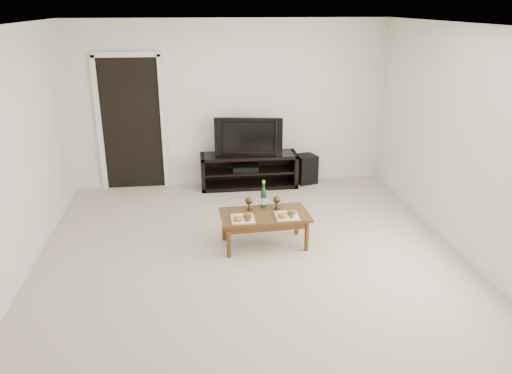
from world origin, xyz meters
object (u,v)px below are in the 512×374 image
at_px(television, 249,135).
at_px(coffee_table, 264,229).
at_px(subwoofer, 306,169).
at_px(media_console, 249,170).

distance_m(television, coffee_table, 2.19).
bearing_deg(subwoofer, coffee_table, -130.36).
xyz_separation_m(media_console, television, (-0.00, 0.00, 0.58)).
relative_size(television, coffee_table, 1.00).
bearing_deg(media_console, subwoofer, 5.09).
relative_size(media_console, television, 1.45).
distance_m(television, subwoofer, 1.14).
bearing_deg(media_console, coffee_table, -91.48).
height_order(subwoofer, coffee_table, subwoofer).
relative_size(television, subwoofer, 2.26).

